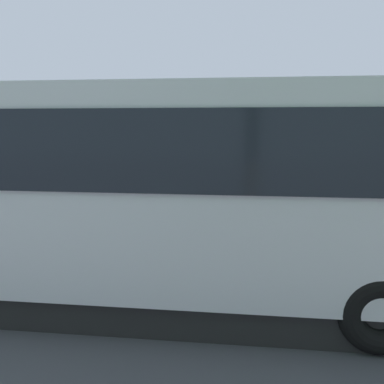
% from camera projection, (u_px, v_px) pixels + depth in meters
% --- Properties ---
extents(ground_plane, '(80.00, 80.00, 0.00)m').
position_uv_depth(ground_plane, '(246.00, 232.00, 12.16)').
color(ground_plane, '#424247').
extents(tour_bus, '(11.11, 3.02, 3.25)m').
position_uv_depth(tour_bus, '(96.00, 197.00, 7.11)').
color(tour_bus, silver).
rests_on(tour_bus, ground_plane).
extents(spectator_far_left, '(0.58, 0.38, 1.66)m').
position_uv_depth(spectator_far_left, '(261.00, 212.00, 9.55)').
color(spectator_far_left, '#473823').
rests_on(spectator_far_left, ground_plane).
extents(spectator_left, '(0.58, 0.36, 1.72)m').
position_uv_depth(spectator_left, '(209.00, 208.00, 9.71)').
color(spectator_left, '#473823').
rests_on(spectator_left, ground_plane).
extents(spectator_centre, '(0.57, 0.32, 1.79)m').
position_uv_depth(spectator_centre, '(147.00, 204.00, 9.98)').
color(spectator_centre, black).
rests_on(spectator_centre, ground_plane).
extents(spectator_right, '(0.58, 0.34, 1.81)m').
position_uv_depth(spectator_right, '(95.00, 200.00, 10.42)').
color(spectator_right, black).
rests_on(spectator_right, ground_plane).
extents(parked_motorcycle_silver, '(2.05, 0.58, 0.99)m').
position_uv_depth(parked_motorcycle_silver, '(39.00, 232.00, 9.99)').
color(parked_motorcycle_silver, black).
rests_on(parked_motorcycle_silver, ground_plane).
extents(parked_motorcycle_dark, '(2.03, 0.73, 0.99)m').
position_uv_depth(parked_motorcycle_dark, '(378.00, 248.00, 8.67)').
color(parked_motorcycle_dark, black).
rests_on(parked_motorcycle_dark, ground_plane).
extents(stunt_motorcycle, '(1.87, 1.11, 1.71)m').
position_uv_depth(stunt_motorcycle, '(216.00, 184.00, 13.84)').
color(stunt_motorcycle, black).
rests_on(stunt_motorcycle, ground_plane).
extents(bay_line_a, '(0.18, 4.52, 0.01)m').
position_uv_depth(bay_line_a, '(376.00, 236.00, 11.73)').
color(bay_line_a, white).
rests_on(bay_line_a, ground_plane).
extents(bay_line_b, '(0.18, 4.18, 0.01)m').
position_uv_depth(bay_line_b, '(268.00, 231.00, 12.23)').
color(bay_line_b, white).
rests_on(bay_line_b, ground_plane).
extents(bay_line_c, '(0.17, 3.85, 0.01)m').
position_uv_depth(bay_line_c, '(169.00, 227.00, 12.73)').
color(bay_line_c, white).
rests_on(bay_line_c, ground_plane).
extents(bay_line_d, '(0.19, 4.97, 0.01)m').
position_uv_depth(bay_line_d, '(76.00, 223.00, 13.23)').
color(bay_line_d, white).
rests_on(bay_line_d, ground_plane).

